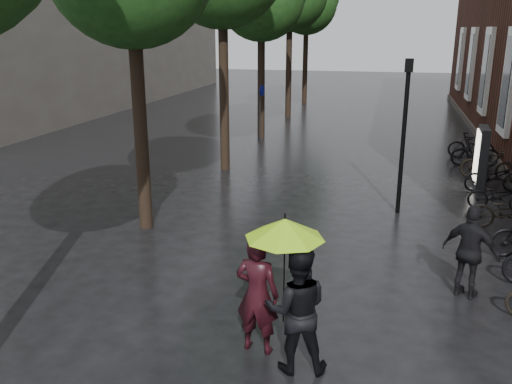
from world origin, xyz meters
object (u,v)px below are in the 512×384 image
(parked_bicycles, at_px, (501,193))
(ad_lightbox, at_px, (481,157))
(person_burgundy, at_px, (257,294))
(pedestrian_walking, at_px, (470,252))
(lamp_post, at_px, (405,122))
(person_black, at_px, (297,310))

(parked_bicycles, height_order, ad_lightbox, ad_lightbox)
(person_burgundy, distance_m, pedestrian_walking, 4.22)
(parked_bicycles, bearing_deg, lamp_post, -161.81)
(lamp_post, bearing_deg, person_burgundy, -106.29)
(person_black, xyz_separation_m, ad_lightbox, (3.87, 10.64, -0.00))
(person_burgundy, xyz_separation_m, ad_lightbox, (4.52, 10.31, 0.01))
(pedestrian_walking, relative_size, lamp_post, 0.44)
(lamp_post, bearing_deg, person_black, -100.90)
(ad_lightbox, bearing_deg, person_black, -107.08)
(person_black, bearing_deg, person_burgundy, -38.34)
(pedestrian_walking, xyz_separation_m, parked_bicycles, (1.48, 5.46, -0.40))
(pedestrian_walking, height_order, lamp_post, lamp_post)
(ad_lightbox, relative_size, lamp_post, 0.47)
(pedestrian_walking, xyz_separation_m, ad_lightbox, (1.21, 7.70, 0.06))
(person_burgundy, height_order, ad_lightbox, ad_lightbox)
(pedestrian_walking, bearing_deg, lamp_post, -47.19)
(ad_lightbox, bearing_deg, lamp_post, -124.90)
(person_burgundy, bearing_deg, ad_lightbox, -106.48)
(person_black, xyz_separation_m, lamp_post, (1.45, 7.52, 1.50))
(parked_bicycles, bearing_deg, person_black, -116.21)
(person_black, xyz_separation_m, parked_bicycles, (4.14, 8.40, -0.46))
(person_burgundy, bearing_deg, lamp_post, -99.08)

